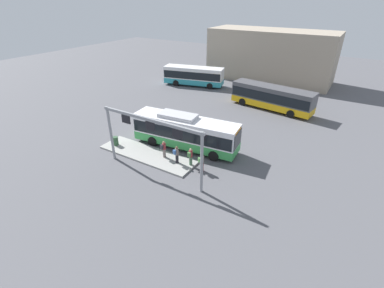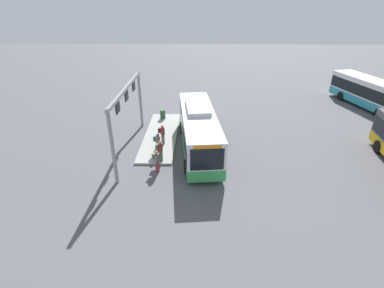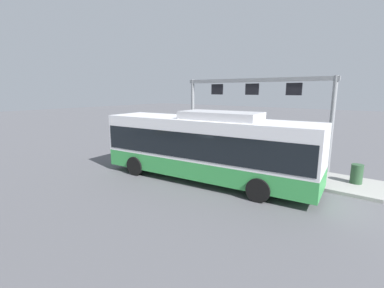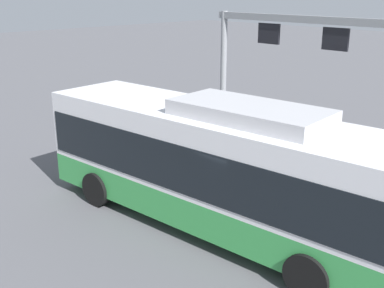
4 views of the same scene
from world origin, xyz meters
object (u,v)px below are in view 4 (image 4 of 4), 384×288
at_px(bus_main, 221,163).
at_px(person_waiting_mid, 302,167).
at_px(person_boarding, 226,146).
at_px(person_waiting_far, 203,142).
at_px(person_waiting_near, 263,153).

distance_m(bus_main, person_waiting_mid, 3.10).
xyz_separation_m(person_boarding, person_waiting_mid, (-2.82, -0.16, 0.00)).
distance_m(person_boarding, person_waiting_far, 1.22).
xyz_separation_m(person_waiting_near, person_waiting_far, (2.47, 0.23, -0.16)).
xyz_separation_m(person_boarding, person_waiting_near, (-1.27, -0.33, 0.00)).
bearing_deg(bus_main, person_boarding, -55.86).
relative_size(person_waiting_near, person_waiting_mid, 1.00).
xyz_separation_m(bus_main, person_waiting_near, (1.08, -3.13, -0.76)).
relative_size(person_waiting_mid, person_waiting_far, 1.00).
distance_m(person_boarding, person_waiting_near, 1.31).
xyz_separation_m(bus_main, person_boarding, (2.35, -2.80, -0.76)).
bearing_deg(person_waiting_far, person_waiting_near, 129.31).
relative_size(person_boarding, person_waiting_near, 1.00).
relative_size(person_boarding, person_waiting_far, 1.00).
bearing_deg(bus_main, person_waiting_mid, -104.92).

